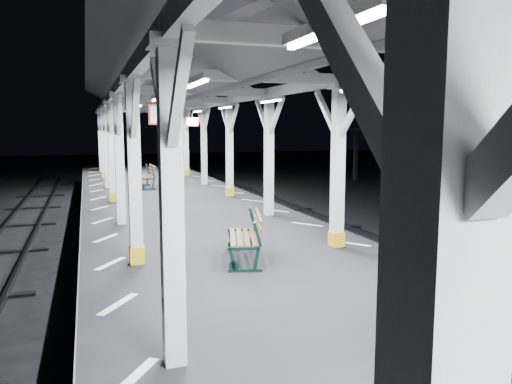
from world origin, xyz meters
TOP-DOWN VIEW (x-y plane):
  - ground at (0.00, 0.00)m, footprint 120.00×120.00m
  - platform at (0.00, 0.00)m, footprint 6.00×50.00m
  - hazard_stripes_left at (-2.45, 0.00)m, footprint 1.00×48.00m
  - hazard_stripes_right at (2.45, 0.00)m, footprint 1.00×48.00m
  - canopy at (0.00, -0.02)m, footprint 5.40×49.00m
  - bench_mid at (-0.02, 1.63)m, footprint 0.99×1.71m
  - bench_far at (-0.47, 13.53)m, footprint 0.67×1.73m

SIDE VIEW (x-z plane):
  - ground at x=0.00m, z-range 0.00..0.00m
  - platform at x=0.00m, z-range 0.00..1.00m
  - hazard_stripes_left at x=-2.45m, z-range 1.00..1.01m
  - hazard_stripes_right at x=2.45m, z-range 1.00..1.01m
  - bench_mid at x=-0.02m, z-range 1.03..1.90m
  - bench_far at x=-0.47m, z-range 1.03..1.96m
  - canopy at x=0.00m, z-range 2.23..6.88m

